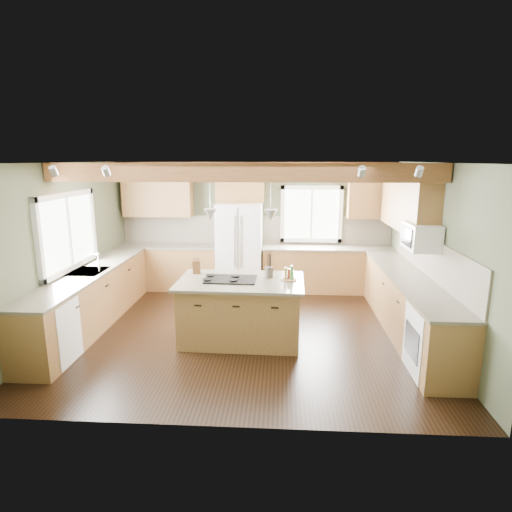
{
  "coord_description": "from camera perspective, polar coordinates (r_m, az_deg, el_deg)",
  "views": [
    {
      "loc": [
        0.56,
        -6.31,
        2.65
      ],
      "look_at": [
        0.15,
        0.3,
        1.15
      ],
      "focal_mm": 30.0,
      "sensor_mm": 36.0,
      "label": 1
    }
  ],
  "objects": [
    {
      "name": "base_cab_back_left",
      "position": [
        9.1,
        -11.51,
        -1.52
      ],
      "size": [
        2.02,
        0.6,
        0.88
      ],
      "primitive_type": "cube",
      "color": "brown",
      "rests_on": "floor"
    },
    {
      "name": "counter_left",
      "position": [
        7.27,
        -21.45,
        -2.03
      ],
      "size": [
        0.64,
        3.74,
        0.04
      ],
      "primitive_type": "cube",
      "color": "#494136",
      "rests_on": "base_cab_left"
    },
    {
      "name": "floor",
      "position": [
        6.87,
        -1.4,
        -9.9
      ],
      "size": [
        5.6,
        5.6,
        0.0
      ],
      "primitive_type": "plane",
      "color": "black",
      "rests_on": "ground"
    },
    {
      "name": "soffit_trim",
      "position": [
        8.73,
        -0.11,
        12.07
      ],
      "size": [
        5.55,
        0.2,
        0.1
      ],
      "primitive_type": "cube",
      "color": "#593019",
      "rests_on": "ceiling"
    },
    {
      "name": "faucet",
      "position": [
        7.16,
        -20.24,
        -0.91
      ],
      "size": [
        0.02,
        0.02,
        0.28
      ],
      "primitive_type": "cylinder",
      "color": "#B2B2B7",
      "rests_on": "sink"
    },
    {
      "name": "wall_left",
      "position": [
        7.28,
        -24.01,
        0.99
      ],
      "size": [
        0.0,
        5.0,
        5.0
      ],
      "primitive_type": "plane",
      "rotation": [
        1.57,
        0.0,
        1.57
      ],
      "color": "#485039",
      "rests_on": "ground"
    },
    {
      "name": "bottle_tray",
      "position": [
        6.25,
        4.41,
        -2.3
      ],
      "size": [
        0.25,
        0.25,
        0.21
      ],
      "primitive_type": null,
      "rotation": [
        0.0,
        0.0,
        0.09
      ],
      "color": "brown",
      "rests_on": "island_top"
    },
    {
      "name": "wall_right",
      "position": [
        6.83,
        22.63,
        0.4
      ],
      "size": [
        0.0,
        5.0,
        5.0
      ],
      "primitive_type": "plane",
      "rotation": [
        1.57,
        0.0,
        -1.57
      ],
      "color": "#485039",
      "rests_on": "ground"
    },
    {
      "name": "sink",
      "position": [
        7.27,
        -21.45,
        -1.99
      ],
      "size": [
        0.5,
        0.65,
        0.03
      ],
      "primitive_type": "cube",
      "color": "#262628",
      "rests_on": "counter_left"
    },
    {
      "name": "utensil_crock",
      "position": [
        6.39,
        1.76,
        -2.16
      ],
      "size": [
        0.15,
        0.15,
        0.16
      ],
      "primitive_type": "cylinder",
      "rotation": [
        0.0,
        0.0,
        0.31
      ],
      "color": "#473D39",
      "rests_on": "island_top"
    },
    {
      "name": "backsplash_back",
      "position": [
        8.93,
        -0.07,
        3.52
      ],
      "size": [
        5.58,
        0.03,
        0.58
      ],
      "primitive_type": "cube",
      "color": "brown",
      "rests_on": "wall_back"
    },
    {
      "name": "pendant_left",
      "position": [
        6.14,
        -6.12,
        5.52
      ],
      "size": [
        0.18,
        0.18,
        0.16
      ],
      "primitive_type": "cone",
      "rotation": [
        3.14,
        0.0,
        0.0
      ],
      "color": "#B2B2B7",
      "rests_on": "ceiling"
    },
    {
      "name": "dishwasher",
      "position": [
        6.31,
        -25.96,
        -9.15
      ],
      "size": [
        0.6,
        0.6,
        0.84
      ],
      "primitive_type": "cube",
      "color": "white",
      "rests_on": "floor"
    },
    {
      "name": "ceiling",
      "position": [
        6.34,
        -1.53,
        12.34
      ],
      "size": [
        5.6,
        5.6,
        0.0
      ],
      "primitive_type": "plane",
      "rotation": [
        3.14,
        0.0,
        0.0
      ],
      "color": "silver",
      "rests_on": "wall_back"
    },
    {
      "name": "upper_cab_right",
      "position": [
        7.53,
        19.6,
        6.73
      ],
      "size": [
        0.35,
        2.2,
        0.9
      ],
      "primitive_type": "cube",
      "color": "brown",
      "rests_on": "wall_right"
    },
    {
      "name": "upper_cab_over_fridge",
      "position": [
        8.69,
        -2.14,
        9.49
      ],
      "size": [
        0.96,
        0.35,
        0.7
      ],
      "primitive_type": "cube",
      "color": "brown",
      "rests_on": "wall_back"
    },
    {
      "name": "knife_block",
      "position": [
        6.67,
        -7.95,
        -1.48
      ],
      "size": [
        0.14,
        0.11,
        0.2
      ],
      "primitive_type": "cube",
      "rotation": [
        0.0,
        0.0,
        0.22
      ],
      "color": "#59331A",
      "rests_on": "island_top"
    },
    {
      "name": "base_cab_right",
      "position": [
        7.01,
        19.57,
        -6.35
      ],
      "size": [
        0.6,
        3.7,
        0.88
      ],
      "primitive_type": "cube",
      "color": "brown",
      "rests_on": "floor"
    },
    {
      "name": "window_back",
      "position": [
        8.88,
        7.39,
        5.57
      ],
      "size": [
        1.1,
        0.04,
        1.0
      ],
      "primitive_type": "cube",
      "color": "white",
      "rests_on": "wall_back"
    },
    {
      "name": "upper_cab_back_corner",
      "position": [
        8.84,
        15.06,
        7.82
      ],
      "size": [
        0.9,
        0.35,
        0.9
      ],
      "primitive_type": "cube",
      "color": "brown",
      "rests_on": "wall_back"
    },
    {
      "name": "counter_back_right",
      "position": [
        8.74,
        9.61,
        1.06
      ],
      "size": [
        2.66,
        0.64,
        0.04
      ],
      "primitive_type": "cube",
      "color": "#494136",
      "rests_on": "base_cab_back_right"
    },
    {
      "name": "pendant_right",
      "position": [
        6.03,
        1.95,
        5.46
      ],
      "size": [
        0.18,
        0.18,
        0.16
      ],
      "primitive_type": "cone",
      "rotation": [
        3.14,
        0.0,
        0.0
      ],
      "color": "#B2B2B7",
      "rests_on": "ceiling"
    },
    {
      "name": "refrigerator",
      "position": [
        8.65,
        -2.21,
        1.12
      ],
      "size": [
        0.9,
        0.74,
        1.8
      ],
      "primitive_type": "cube",
      "color": "silver",
      "rests_on": "floor"
    },
    {
      "name": "island",
      "position": [
        6.41,
        -2.01,
        -7.36
      ],
      "size": [
        1.74,
        1.09,
        0.88
      ],
      "primitive_type": "cube",
      "rotation": [
        0.0,
        0.0,
        -0.03
      ],
      "color": "brown",
      "rests_on": "floor"
    },
    {
      "name": "microwave",
      "position": [
        6.67,
        21.16,
        2.44
      ],
      "size": [
        0.4,
        0.7,
        0.38
      ],
      "primitive_type": "cube",
      "color": "white",
      "rests_on": "wall_right"
    },
    {
      "name": "cooktop",
      "position": [
        6.28,
        -3.35,
        -3.11
      ],
      "size": [
        0.76,
        0.51,
        0.02
      ],
      "primitive_type": "cube",
      "rotation": [
        0.0,
        0.0,
        -0.03
      ],
      "color": "black",
      "rests_on": "island_top"
    },
    {
      "name": "window_left",
      "position": [
        7.27,
        -23.87,
        3.0
      ],
      "size": [
        0.04,
        1.6,
        1.05
      ],
      "primitive_type": "cube",
      "color": "white",
      "rests_on": "wall_left"
    },
    {
      "name": "wall_back",
      "position": [
        8.93,
        -0.06,
        4.1
      ],
      "size": [
        5.6,
        0.0,
        5.6
      ],
      "primitive_type": "plane",
      "rotation": [
        1.57,
        0.0,
        0.0
      ],
      "color": "#485039",
      "rests_on": "ground"
    },
    {
      "name": "counter_right",
      "position": [
        6.88,
        19.85,
        -2.72
      ],
      "size": [
        0.64,
        3.74,
        0.04
      ],
      "primitive_type": "cube",
      "color": "#494136",
      "rests_on": "base_cab_right"
    },
    {
      "name": "base_cab_left",
      "position": [
        7.4,
        -21.16,
        -5.48
      ],
      "size": [
        0.6,
        3.7,
        0.88
      ],
      "primitive_type": "cube",
      "color": "brown",
      "rests_on": "floor"
    },
    {
      "name": "upper_cab_back_left",
      "position": [
        9.03,
        -12.97,
        8.03
      ],
      "size": [
        1.4,
        0.35,
        0.9
      ],
      "primitive_type": "cube",
      "color": "brown",
      "rests_on": "wall_back"
    },
    {
      "name": "oven",
      "position": [
        5.85,
        22.92,
        -10.55
      ],
      "size": [
        0.6,
        0.72,
        0.84
      ],
      "primitive_type": "cube",
      "color": "white",
      "rests_on": "floor"
    },
    {
      "name": "island_top",
      "position": [
        6.27,
        -2.05,
        -3.41
      ],
      "size": [
        1.86,
        1.21,
        0.04
      ],
      "primitive_type": "cube",
      "rotation": [
        0.0,
        0.0,
        -0.03
      ],
      "color": "#494136",
      "rests_on": "island"
    },
    {
      "name": "counter_back_left",
      "position": [
        9.0,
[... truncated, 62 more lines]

